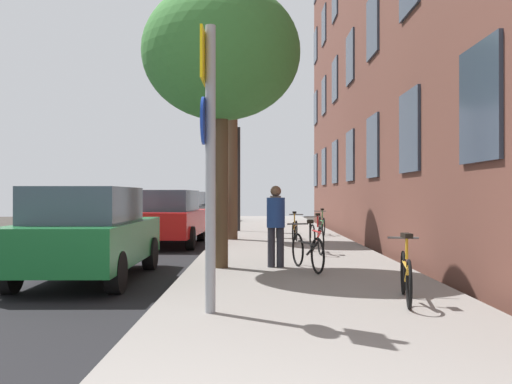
% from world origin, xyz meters
% --- Properties ---
extents(ground_plane, '(41.80, 41.80, 0.00)m').
position_xyz_m(ground_plane, '(-2.40, 15.00, 0.00)').
color(ground_plane, '#332D28').
extents(road_asphalt, '(7.00, 38.00, 0.01)m').
position_xyz_m(road_asphalt, '(-4.50, 15.00, 0.01)').
color(road_asphalt, black).
rests_on(road_asphalt, ground).
extents(sidewalk, '(4.20, 38.00, 0.12)m').
position_xyz_m(sidewalk, '(1.10, 15.00, 0.06)').
color(sidewalk, gray).
rests_on(sidewalk, ground).
extents(sign_post, '(0.16, 0.60, 3.37)m').
position_xyz_m(sign_post, '(-0.27, 4.30, 2.09)').
color(sign_post, gray).
rests_on(sign_post, sidewalk).
extents(traffic_light, '(0.43, 0.24, 3.96)m').
position_xyz_m(traffic_light, '(-0.47, 19.04, 2.82)').
color(traffic_light, black).
rests_on(traffic_light, sidewalk).
extents(tree_near, '(3.00, 3.00, 5.35)m').
position_xyz_m(tree_near, '(-0.37, 8.33, 4.17)').
color(tree_near, '#4C3823').
rests_on(tree_near, sidewalk).
extents(tree_far, '(2.72, 2.72, 6.36)m').
position_xyz_m(tree_far, '(-0.45, 15.06, 5.24)').
color(tree_far, brown).
rests_on(tree_far, sidewalk).
extents(bicycle_0, '(0.49, 1.62, 0.89)m').
position_xyz_m(bicycle_0, '(2.23, 4.99, 0.47)').
color(bicycle_0, black).
rests_on(bicycle_0, sidewalk).
extents(bicycle_1, '(0.57, 1.67, 0.93)m').
position_xyz_m(bicycle_1, '(1.23, 7.99, 0.48)').
color(bicycle_1, black).
rests_on(bicycle_1, sidewalk).
extents(bicycle_2, '(0.42, 1.65, 0.95)m').
position_xyz_m(bicycle_2, '(1.72, 10.99, 0.49)').
color(bicycle_2, black).
rests_on(bicycle_2, sidewalk).
extents(bicycle_3, '(0.42, 1.56, 0.90)m').
position_xyz_m(bicycle_3, '(1.42, 13.99, 0.47)').
color(bicycle_3, black).
rests_on(bicycle_3, sidewalk).
extents(bicycle_4, '(0.42, 1.62, 0.91)m').
position_xyz_m(bicycle_4, '(2.56, 16.99, 0.47)').
color(bicycle_4, black).
rests_on(bicycle_4, sidewalk).
extents(pedestrian_0, '(0.49, 0.49, 1.55)m').
position_xyz_m(pedestrian_0, '(0.67, 8.40, 1.01)').
color(pedestrian_0, '#26262D').
rests_on(pedestrian_0, sidewalk).
extents(pedestrian_1, '(0.49, 0.49, 1.58)m').
position_xyz_m(pedestrian_1, '(0.91, 15.68, 1.02)').
color(pedestrian_1, '#4C4742').
rests_on(pedestrian_1, sidewalk).
extents(car_0, '(1.82, 4.27, 1.62)m').
position_xyz_m(car_0, '(-2.62, 7.46, 0.84)').
color(car_0, '#19662D').
rests_on(car_0, road_asphalt).
extents(car_1, '(2.00, 4.55, 1.62)m').
position_xyz_m(car_1, '(-2.31, 14.17, 0.84)').
color(car_1, red).
rests_on(car_1, road_asphalt).
extents(car_2, '(2.00, 4.45, 1.62)m').
position_xyz_m(car_2, '(-2.76, 21.07, 0.84)').
color(car_2, black).
rests_on(car_2, road_asphalt).
extents(car_3, '(1.90, 4.49, 1.62)m').
position_xyz_m(car_3, '(-2.05, 27.29, 0.84)').
color(car_3, black).
rests_on(car_3, road_asphalt).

